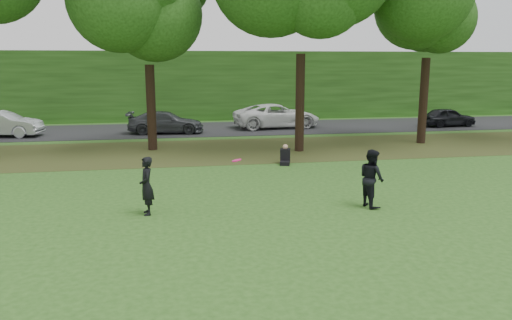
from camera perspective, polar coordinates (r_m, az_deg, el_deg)
The scene contains 9 objects.
ground at distance 11.79m, azimuth 1.48°, elevation -10.04°, with size 120.00×120.00×0.00m, color #274F18.
leaf_litter at distance 24.25m, azimuth -4.66°, elevation 1.05°, with size 60.00×7.00×0.01m, color #443418.
street at distance 32.13m, azimuth -6.02°, elevation 3.54°, with size 70.00×7.00×0.02m, color black.
far_hedge at distance 37.87m, azimuth -6.76°, elevation 8.46°, with size 70.00×3.00×5.00m, color #1E4212.
player_left at distance 14.39m, azimuth -12.40°, elevation -2.91°, with size 0.60×0.40×1.66m, color black.
player_right at distance 15.19m, azimuth 13.07°, elevation -2.03°, with size 0.84×0.66×1.74m, color black.
parked_cars at distance 31.18m, azimuth -7.68°, elevation 4.59°, with size 37.78×3.98×1.54m.
frisbee at distance 13.80m, azimuth -2.23°, elevation -0.04°, with size 0.31×0.32×0.10m.
seated_person at distance 21.13m, azimuth 3.35°, elevation 0.39°, with size 0.59×0.81×0.83m.
Camera 1 is at (-2.21, -10.77, 4.28)m, focal length 35.00 mm.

